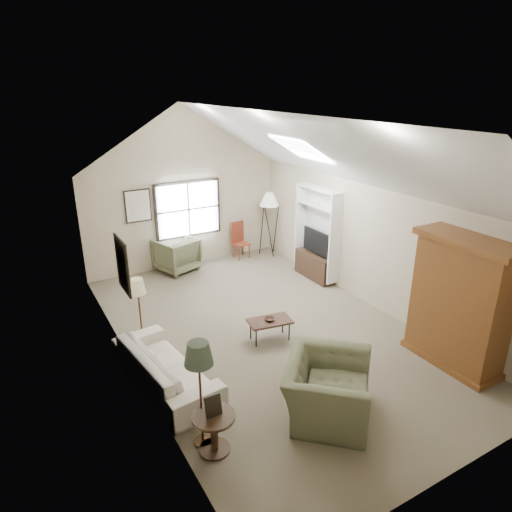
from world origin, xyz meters
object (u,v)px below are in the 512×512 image
sofa (165,367)px  side_table (214,433)px  armoire (460,303)px  armchair_far (177,254)px  armchair_near (327,389)px  coffee_table (270,330)px  side_chair (241,240)px

sofa → side_table: size_ratio=3.99×
armoire → armchair_far: (-2.55, 6.10, -0.68)m
armoire → armchair_far: bearing=112.7°
sofa → armchair_near: size_ratio=1.70×
side_table → coffee_table: bearing=43.8°
coffee_table → armoire: bearing=-43.0°
armoire → side_chair: size_ratio=2.28×
armchair_near → side_table: 1.68m
armoire → side_table: bearing=177.5°
armchair_near → armchair_far: 6.08m
armoire → sofa: (-4.38, 1.79, -0.78)m
armchair_near → side_table: armchair_near is taller
armoire → side_table: (-4.30, 0.19, -0.82)m
armchair_far → side_chair: side_chair is taller
armchair_near → coffee_table: 2.15m
coffee_table → side_table: 2.80m
sofa → armchair_far: size_ratio=2.38×
armchair_near → sofa: bearing=87.8°
sofa → side_table: bearing=175.5°
armchair_far → side_chair: bearing=160.5°
armchair_far → side_table: size_ratio=1.67×
armoire → armchair_far: 6.65m
sofa → side_table: (0.08, -1.60, -0.05)m
sofa → coffee_table: 2.13m
armoire → armchair_near: armoire is taller
armchair_near → armchair_far: (0.09, 6.08, -0.00)m
side_table → side_chair: bearing=58.9°
armchair_far → side_table: bearing=54.9°
armchair_far → coffee_table: size_ratio=1.18×
coffee_table → side_chair: size_ratio=0.81×
armoire → armchair_near: bearing=179.6°
armchair_near → armoire: bearing=-47.1°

